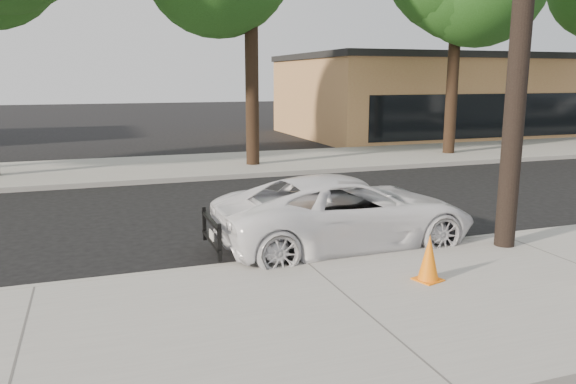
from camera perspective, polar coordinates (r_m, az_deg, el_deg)
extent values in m
plane|color=black|center=(11.23, -2.57, -4.11)|extent=(120.00, 120.00, 0.00)
cube|color=gray|center=(7.42, 7.26, -12.03)|extent=(90.00, 4.40, 0.15)
cube|color=gray|center=(19.34, -9.86, 2.60)|extent=(90.00, 5.00, 0.15)
cube|color=#9E9B93|center=(9.30, 1.18, -6.97)|extent=(90.00, 0.12, 0.16)
cube|color=#B8794C|center=(32.56, 16.85, 9.26)|extent=(18.00, 10.00, 4.00)
cylinder|color=black|center=(18.87, -3.67, 10.00)|extent=(0.44, 0.44, 4.75)
cylinder|color=black|center=(22.64, 16.28, 9.39)|extent=(0.44, 0.44, 4.40)
imported|color=white|center=(10.16, 5.91, -2.02)|extent=(4.77, 2.29, 1.31)
cube|color=orange|center=(8.47, 14.02, -8.62)|extent=(0.43, 0.43, 0.02)
cone|color=orange|center=(8.37, 14.13, -6.49)|extent=(0.39, 0.39, 0.68)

